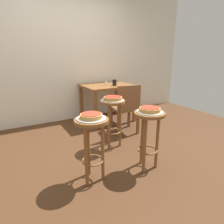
{
  "coord_description": "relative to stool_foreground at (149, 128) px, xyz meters",
  "views": [
    {
      "loc": [
        -1.09,
        -2.18,
        1.32
      ],
      "look_at": [
        0.05,
        -0.22,
        0.63
      ],
      "focal_mm": 30.42,
      "sensor_mm": 36.0,
      "label": 1
    }
  ],
  "objects": [
    {
      "name": "pizza_middle",
      "position": [
        -0.66,
        0.12,
        0.23
      ],
      "size": [
        0.22,
        0.22,
        0.05
      ],
      "color": "tan",
      "rests_on": "serving_plate_middle"
    },
    {
      "name": "cup_near_edge",
      "position": [
        0.51,
        1.62,
        0.29
      ],
      "size": [
        0.08,
        0.08,
        0.12
      ],
      "primitive_type": "cylinder",
      "color": "black",
      "rests_on": "dining_table"
    },
    {
      "name": "ground_plane",
      "position": [
        -0.29,
        0.64,
        -0.51
      ],
      "size": [
        6.0,
        6.0,
        0.0
      ],
      "primitive_type": "plane",
      "color": "#4C2D19"
    },
    {
      "name": "pizza_leftside",
      "position": [
        -0.07,
        0.7,
        0.23
      ],
      "size": [
        0.26,
        0.26,
        0.05
      ],
      "color": "#B78442",
      "rests_on": "serving_plate_leftside"
    },
    {
      "name": "pizza_foreground",
      "position": [
        -0.0,
        0.0,
        0.23
      ],
      "size": [
        0.24,
        0.24,
        0.05
      ],
      "color": "#B78442",
      "rests_on": "serving_plate_foreground"
    },
    {
      "name": "wooden_chair",
      "position": [
        0.38,
        1.03,
        -0.04
      ],
      "size": [
        0.46,
        0.46,
        0.85
      ],
      "color": "brown",
      "rests_on": "ground_plane"
    },
    {
      "name": "stool_middle",
      "position": [
        -0.66,
        0.12,
        0.0
      ],
      "size": [
        0.35,
        0.35,
        0.7
      ],
      "color": "brown",
      "rests_on": "ground_plane"
    },
    {
      "name": "serving_plate_middle",
      "position": [
        -0.66,
        0.12,
        0.2
      ],
      "size": [
        0.29,
        0.29,
        0.01
      ],
      "primitive_type": "cylinder",
      "color": "silver",
      "rests_on": "stool_middle"
    },
    {
      "name": "stool_leftside",
      "position": [
        -0.07,
        0.7,
        0.0
      ],
      "size": [
        0.35,
        0.35,
        0.7
      ],
      "color": "brown",
      "rests_on": "ground_plane"
    },
    {
      "name": "condiment_shaker",
      "position": [
        0.38,
        1.73,
        0.27
      ],
      "size": [
        0.04,
        0.04,
        0.08
      ],
      "primitive_type": "cylinder",
      "color": "white",
      "rests_on": "dining_table"
    },
    {
      "name": "serving_plate_foreground",
      "position": [
        -0.0,
        0.0,
        0.2
      ],
      "size": [
        0.29,
        0.29,
        0.01
      ],
      "primitive_type": "cylinder",
      "color": "white",
      "rests_on": "stool_foreground"
    },
    {
      "name": "serving_plate_leftside",
      "position": [
        -0.07,
        0.7,
        0.2
      ],
      "size": [
        0.31,
        0.31,
        0.01
      ],
      "primitive_type": "cylinder",
      "color": "silver",
      "rests_on": "stool_leftside"
    },
    {
      "name": "dining_table",
      "position": [
        0.44,
        1.79,
        0.12
      ],
      "size": [
        0.98,
        0.8,
        0.74
      ],
      "color": "brown",
      "rests_on": "ground_plane"
    },
    {
      "name": "stool_foreground",
      "position": [
        0.0,
        0.0,
        0.0
      ],
      "size": [
        0.35,
        0.35,
        0.7
      ],
      "color": "brown",
      "rests_on": "ground_plane"
    },
    {
      "name": "back_wall",
      "position": [
        -0.29,
        2.29,
        0.99
      ],
      "size": [
        6.0,
        0.1,
        3.0
      ],
      "primitive_type": "cube",
      "color": "silver",
      "rests_on": "ground_plane"
    }
  ]
}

